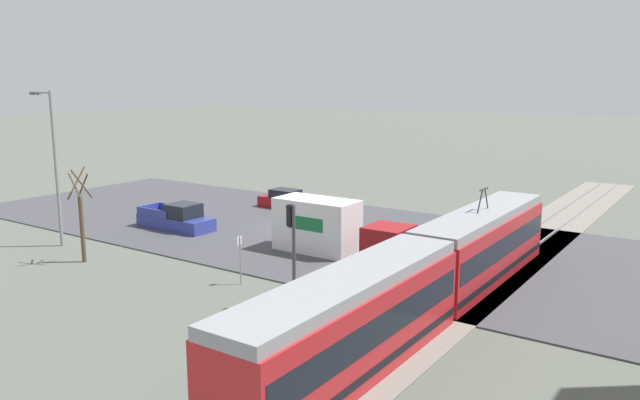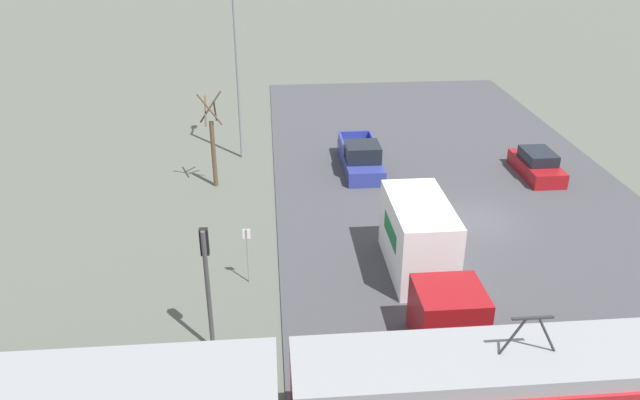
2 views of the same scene
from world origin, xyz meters
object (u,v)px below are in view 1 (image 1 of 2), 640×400
(street_tree, at_px, (81,220))
(street_lamp_near_crossing, at_px, (54,159))
(light_rail_tram, at_px, (428,277))
(box_truck, at_px, (333,230))
(sedan_car_0, at_px, (285,200))
(pickup_truck, at_px, (177,219))
(no_parking_sign, at_px, (240,255))
(traffic_light_pole, at_px, (292,241))

(street_tree, xyz_separation_m, street_lamp_near_crossing, (-1.35, -4.32, 2.93))
(light_rail_tram, bearing_deg, box_truck, -124.18)
(light_rail_tram, distance_m, sedan_car_0, 24.24)
(pickup_truck, relative_size, sedan_car_0, 1.33)
(light_rail_tram, height_order, sedan_car_0, light_rail_tram)
(street_tree, bearing_deg, no_parking_sign, 101.39)
(box_truck, bearing_deg, pickup_truck, -86.32)
(sedan_car_0, bearing_deg, pickup_truck, 170.17)
(box_truck, relative_size, street_lamp_near_crossing, 0.89)
(light_rail_tram, xyz_separation_m, pickup_truck, (-5.07, -20.79, -1.01))
(traffic_light_pole, relative_size, no_parking_sign, 1.91)
(pickup_truck, bearing_deg, box_truck, 93.68)
(light_rail_tram, bearing_deg, traffic_light_pole, -65.92)
(sedan_car_0, xyz_separation_m, street_lamp_near_crossing, (16.76, -4.58, 4.66))
(traffic_light_pole, distance_m, no_parking_sign, 4.57)
(light_rail_tram, relative_size, pickup_truck, 4.46)
(no_parking_sign, bearing_deg, street_tree, -78.61)
(street_tree, relative_size, street_lamp_near_crossing, 0.56)
(no_parking_sign, bearing_deg, street_lamp_near_crossing, -87.44)
(sedan_car_0, height_order, street_lamp_near_crossing, street_lamp_near_crossing)
(light_rail_tram, height_order, street_lamp_near_crossing, street_lamp_near_crossing)
(pickup_truck, distance_m, street_tree, 8.56)
(light_rail_tram, xyz_separation_m, box_truck, (-5.86, -8.62, -0.26))
(light_rail_tram, distance_m, street_lamp_near_crossing, 23.99)
(light_rail_tram, distance_m, pickup_truck, 21.42)
(traffic_light_pole, xyz_separation_m, street_lamp_near_crossing, (-0.55, -18.30, 2.27))
(street_tree, relative_size, no_parking_sign, 2.15)
(light_rail_tram, relative_size, street_tree, 4.73)
(sedan_car_0, distance_m, street_lamp_near_crossing, 17.99)
(no_parking_sign, bearing_deg, light_rail_tram, 97.28)
(box_truck, xyz_separation_m, no_parking_sign, (7.07, -0.86, -0.02))
(light_rail_tram, xyz_separation_m, no_parking_sign, (1.21, -9.48, -0.28))
(pickup_truck, bearing_deg, sedan_car_0, 170.17)
(traffic_light_pole, distance_m, street_tree, 14.01)
(sedan_car_0, relative_size, street_tree, 0.80)
(pickup_truck, bearing_deg, street_lamp_near_crossing, -22.53)
(light_rail_tram, relative_size, traffic_light_pole, 5.34)
(sedan_car_0, bearing_deg, street_lamp_near_crossing, 164.73)
(sedan_car_0, bearing_deg, no_parking_sign, -149.25)
(box_truck, xyz_separation_m, pickup_truck, (0.78, -12.16, -0.75))
(light_rail_tram, distance_m, street_tree, 19.61)
(light_rail_tram, relative_size, street_lamp_near_crossing, 2.67)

